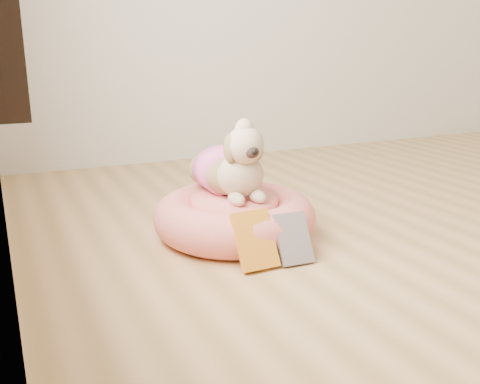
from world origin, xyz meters
name	(u,v)px	position (x,y,z in m)	size (l,w,h in m)	color
pet_bed	(235,217)	(-1.16, 0.75, 0.08)	(0.65, 0.65, 0.17)	#F67460
dog	(231,155)	(-1.16, 0.78, 0.33)	(0.31, 0.44, 0.33)	brown
book_yellow	(255,240)	(-1.22, 0.44, 0.10)	(0.14, 0.03, 0.21)	yellow
book_white	(293,239)	(-1.08, 0.42, 0.09)	(0.12, 0.02, 0.19)	silver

